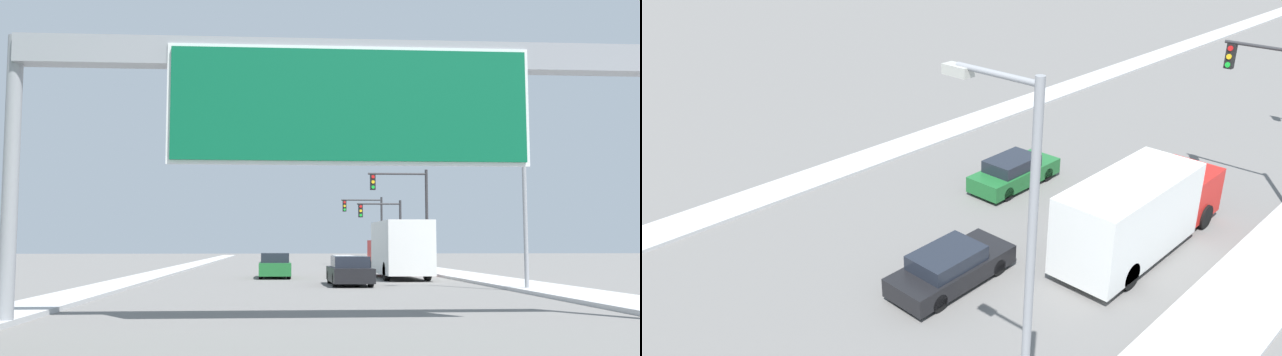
{
  "view_description": "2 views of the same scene",
  "coord_description": "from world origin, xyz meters",
  "views": [
    {
      "loc": [
        -1.9,
        0.48,
        1.93
      ],
      "look_at": [
        0.0,
        29.01,
        4.6
      ],
      "focal_mm": 40.0,
      "sensor_mm": 36.0,
      "label": 1
    },
    {
      "loc": [
        14.58,
        21.33,
        12.32
      ],
      "look_at": [
        0.41,
        36.21,
        2.95
      ],
      "focal_mm": 35.0,
      "sensor_mm": 36.0,
      "label": 2
    }
  ],
  "objects": [
    {
      "name": "median_strip_left",
      "position": [
        -9.0,
        60.0,
        0.07
      ],
      "size": [
        2.0,
        120.0,
        0.15
      ],
      "color": "#B7B7B7",
      "rests_on": "ground"
    },
    {
      "name": "car_mid_right",
      "position": [
        1.75,
        34.25,
        0.65
      ],
      "size": [
        1.85,
        4.72,
        1.37
      ],
      "color": "black",
      "rests_on": "ground"
    },
    {
      "name": "car_mid_left",
      "position": [
        -1.75,
        41.95,
        0.68
      ],
      "size": [
        1.78,
        4.67,
        1.43
      ],
      "color": "#1E662D",
      "rests_on": "ground"
    },
    {
      "name": "street_lamp_right",
      "position": [
        8.36,
        29.49,
        5.55
      ],
      "size": [
        2.28,
        0.28,
        9.6
      ],
      "color": "gray",
      "rests_on": "ground"
    },
    {
      "name": "truck_box_primary",
      "position": [
        5.25,
        40.68,
        1.63
      ],
      "size": [
        2.48,
        8.89,
        3.2
      ],
      "color": "red",
      "rests_on": "ground"
    }
  ]
}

